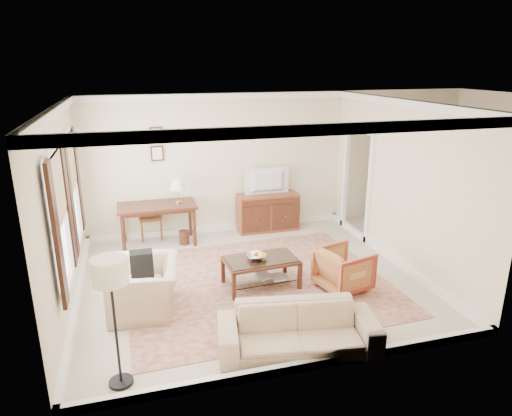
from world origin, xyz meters
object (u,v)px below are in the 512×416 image
club_armchair (144,280)px  sideboard (268,212)px  tv (268,173)px  sofa (298,323)px  writing_desk (157,210)px  striped_armchair (344,267)px  coffee_table (261,265)px

club_armchair → sideboard: bearing=142.3°
sideboard → tv: 0.86m
sofa → club_armchair: bearing=149.1°
sofa → tv: bearing=87.3°
writing_desk → striped_armchair: writing_desk is taller
sideboard → striped_armchair: size_ratio=1.73×
striped_armchair → sofa: sofa is taller
writing_desk → sofa: writing_desk is taller
sideboard → striped_armchair: sideboard is taller
writing_desk → sideboard: writing_desk is taller
tv → sofa: size_ratio=0.46×
writing_desk → club_armchair: bearing=-98.6°
coffee_table → club_armchair: 1.85m
sideboard → sofa: size_ratio=0.65×
sofa → sideboard: bearing=87.4°
coffee_table → sofa: 1.79m
writing_desk → coffee_table: 2.74m
sideboard → club_armchair: size_ratio=1.16×
writing_desk → coffee_table: bearing=-57.9°
sideboard → tv: bearing=-90.0°
sideboard → coffee_table: sideboard is taller
club_armchair → coffee_table: bearing=104.8°
coffee_table → sofa: sofa is taller
club_armchair → striped_armchair: bearing=93.3°
writing_desk → sideboard: size_ratio=1.16×
writing_desk → sofa: (1.40, -4.09, -0.33)m
tv → striped_armchair: (0.35, -2.93, -0.88)m
striped_armchair → sofa: (-1.28, -1.34, 0.01)m
tv → coffee_table: tv is taller
striped_armchair → club_armchair: size_ratio=0.67×
coffee_table → sideboard: bearing=70.4°
sideboard → club_armchair: club_armchair is taller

